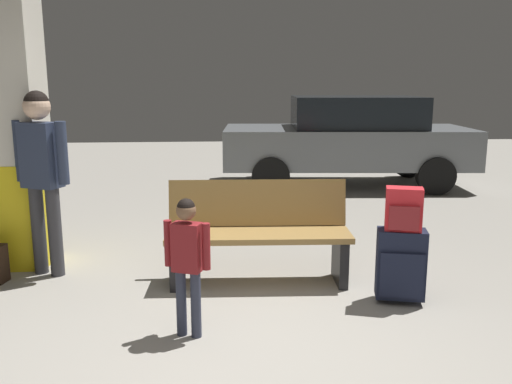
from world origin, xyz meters
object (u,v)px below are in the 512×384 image
Objects in this scene: bench at (258,233)px; suitcase at (401,264)px; child at (187,253)px; parked_car_near at (348,138)px; adult at (41,164)px; backpack_bright at (404,210)px; structural_pillar at (10,116)px.

bench reaches higher than suitcase.
child reaches higher than suitcase.
parked_car_near is at bearing 65.74° from child.
adult is (-1.35, 1.35, 0.43)m from child.
parked_car_near is (0.80, 5.01, 0.03)m from backpack_bright.
child is (-1.67, -0.46, 0.29)m from suitcase.
structural_pillar is at bearing 135.13° from child.
backpack_bright is (-0.00, -0.00, 0.45)m from suitcase.
parked_car_near reaches higher than suitcase.
structural_pillar is at bearing -137.87° from parked_car_near.
suitcase is at bearing -20.17° from structural_pillar.
bench is 2.03m from adult.
child is (1.70, -1.70, -0.83)m from structural_pillar.
bench is (2.28, -0.66, -0.99)m from structural_pillar.
structural_pillar is 0.69× the size of parked_car_near.
adult reaches higher than backpack_bright.
structural_pillar is at bearing 163.87° from bench.
structural_pillar is 8.51× the size of backpack_bright.
child reaches higher than bench.
structural_pillar is at bearing 135.68° from adult.
bench is 4.83m from parked_car_near.
child is (-1.67, -0.46, -0.16)m from backpack_bright.
parked_car_near reaches higher than bench.
adult is 0.40× the size of parked_car_near.
backpack_bright reaches higher than suitcase.
structural_pillar is 3.76m from suitcase.
adult is at bearing 170.84° from bench.
adult reaches higher than suitcase.
backpack_bright is at bearing -99.06° from parked_car_near.
suitcase is 0.45m from backpack_bright.
adult is 5.62m from parked_car_near.
suitcase is at bearing -16.44° from adult.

